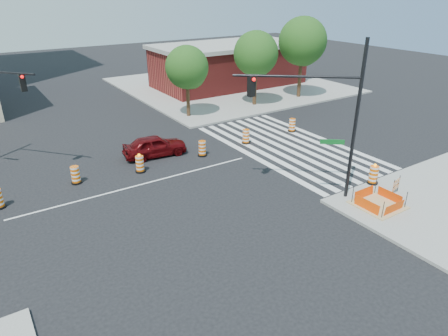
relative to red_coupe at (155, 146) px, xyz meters
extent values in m
plane|color=black|center=(-2.45, -3.47, -0.70)|extent=(120.00, 120.00, 0.00)
cube|color=gray|center=(15.55, 14.53, -0.63)|extent=(22.00, 22.00, 0.15)
cube|color=silver|center=(5.35, -3.47, -0.70)|extent=(0.45, 13.50, 0.01)
cube|color=silver|center=(6.25, -3.47, -0.70)|extent=(0.45, 13.50, 0.01)
cube|color=silver|center=(7.15, -3.47, -0.70)|extent=(0.45, 13.50, 0.01)
cube|color=silver|center=(8.05, -3.47, -0.70)|extent=(0.45, 13.50, 0.01)
cube|color=silver|center=(8.95, -3.47, -0.70)|extent=(0.45, 13.50, 0.01)
cube|color=silver|center=(9.85, -3.47, -0.70)|extent=(0.45, 13.50, 0.01)
cube|color=silver|center=(10.75, -3.47, -0.70)|extent=(0.45, 13.50, 0.01)
cube|color=silver|center=(11.65, -3.47, -0.70)|extent=(0.45, 13.50, 0.01)
cube|color=silver|center=(-2.45, -3.47, -0.70)|extent=(14.00, 0.12, 0.01)
cube|color=tan|center=(6.55, -12.47, -0.53)|extent=(2.20, 2.20, 0.05)
cube|color=#EB4204|center=(6.55, -13.37, -0.28)|extent=(1.44, 0.02, 0.55)
cube|color=#EB4204|center=(6.55, -11.57, -0.28)|extent=(1.44, 0.02, 0.55)
cube|color=#EB4204|center=(5.65, -12.47, -0.28)|extent=(0.02, 1.44, 0.55)
cube|color=#EB4204|center=(7.45, -12.47, -0.28)|extent=(0.02, 1.44, 0.55)
cylinder|color=black|center=(5.65, -13.37, -0.10)|extent=(0.04, 0.04, 0.90)
cylinder|color=black|center=(7.45, -13.37, -0.10)|extent=(0.04, 0.04, 0.90)
cylinder|color=black|center=(5.65, -11.57, -0.10)|extent=(0.04, 0.04, 0.90)
cylinder|color=black|center=(7.45, -11.57, -0.10)|extent=(0.04, 0.04, 0.90)
cube|color=maroon|center=(15.55, 14.53, 1.40)|extent=(16.00, 8.00, 4.20)
cube|color=gray|center=(15.55, 14.53, 3.70)|extent=(16.50, 8.50, 0.40)
imported|color=#4F0609|center=(0.00, 0.00, 0.00)|extent=(4.29, 2.08, 1.41)
cylinder|color=black|center=(5.95, -10.89, 3.45)|extent=(0.18, 0.18, 8.01)
cylinder|color=black|center=(3.60, -9.02, 5.66)|extent=(4.77, 3.85, 0.12)
cube|color=black|center=(1.96, -7.71, 5.15)|extent=(0.32, 0.28, 1.00)
sphere|color=#FF0C0C|center=(1.96, -7.89, 5.51)|extent=(0.18, 0.18, 0.18)
cube|color=#0C591E|center=(5.16, -10.27, 2.45)|extent=(0.96, 0.78, 0.25)
cube|color=black|center=(-6.92, 0.80, 4.83)|extent=(0.30, 0.26, 0.95)
sphere|color=#FF0C0C|center=(-6.92, 0.62, 5.17)|extent=(0.17, 0.17, 0.17)
cylinder|color=black|center=(8.36, -10.71, -0.50)|extent=(0.61, 0.61, 0.10)
cylinder|color=#EA5F04|center=(8.36, -10.71, 0.01)|extent=(0.49, 0.49, 0.97)
sphere|color=#FF990C|center=(8.36, -10.71, 0.57)|extent=(0.16, 0.16, 0.16)
cube|color=#EA5F04|center=(8.36, -12.15, 0.10)|extent=(0.79, 0.22, 0.26)
cube|color=#EA5F04|center=(8.36, -12.15, -0.20)|extent=(0.79, 0.22, 0.21)
cylinder|color=black|center=(8.01, -12.23, -0.08)|extent=(0.04, 0.04, 0.94)
cylinder|color=black|center=(8.71, -12.06, -0.08)|extent=(0.04, 0.04, 0.94)
cylinder|color=#382314|center=(5.95, 6.36, 1.18)|extent=(0.30, 0.30, 3.77)
sphere|color=#184614|center=(5.95, 6.36, 3.53)|extent=(3.53, 3.53, 3.53)
sphere|color=#184614|center=(6.42, 6.64, 2.94)|extent=(2.59, 2.59, 2.59)
sphere|color=#184614|center=(5.57, 6.17, 3.18)|extent=(2.35, 2.35, 2.35)
cylinder|color=#382314|center=(12.87, 6.21, 1.43)|extent=(0.35, 0.35, 4.26)
sphere|color=#184614|center=(12.87, 6.21, 4.09)|extent=(4.00, 4.00, 4.00)
sphere|color=#184614|center=(13.42, 6.54, 3.42)|extent=(2.93, 2.93, 2.93)
sphere|color=#184614|center=(12.44, 5.99, 3.69)|extent=(2.66, 2.66, 2.66)
cylinder|color=#382314|center=(18.35, 6.11, 1.74)|extent=(0.35, 0.35, 4.89)
sphere|color=#184614|center=(18.35, 6.11, 4.80)|extent=(4.59, 4.59, 4.59)
sphere|color=#184614|center=(18.91, 6.44, 4.03)|extent=(3.36, 3.36, 3.36)
sphere|color=#184614|center=(17.91, 5.89, 4.34)|extent=(3.06, 3.06, 3.06)
cylinder|color=black|center=(-9.45, -1.99, -0.65)|extent=(0.60, 0.60, 0.10)
cylinder|color=black|center=(-5.45, -1.29, -0.65)|extent=(0.60, 0.60, 0.10)
cylinder|color=#EA5F04|center=(-5.45, -1.29, -0.15)|extent=(0.48, 0.48, 0.95)
cylinder|color=black|center=(-1.82, -1.84, -0.65)|extent=(0.60, 0.60, 0.10)
cylinder|color=#EA5F04|center=(-1.82, -1.84, -0.15)|extent=(0.48, 0.48, 0.95)
sphere|color=#FF990C|center=(-1.82, -1.84, 0.40)|extent=(0.16, 0.16, 0.16)
cylinder|color=black|center=(2.60, -1.69, -0.65)|extent=(0.60, 0.60, 0.10)
cylinder|color=#EA5F04|center=(2.60, -1.69, -0.15)|extent=(0.48, 0.48, 0.95)
cylinder|color=black|center=(6.37, -1.39, -0.65)|extent=(0.60, 0.60, 0.10)
cylinder|color=#EA5F04|center=(6.37, -1.39, -0.15)|extent=(0.48, 0.48, 0.95)
cylinder|color=black|center=(10.85, -1.27, -0.65)|extent=(0.60, 0.60, 0.10)
cylinder|color=#EA5F04|center=(10.85, -1.27, -0.15)|extent=(0.48, 0.48, 0.95)
camera|label=1|loc=(-9.55, -22.92, 9.47)|focal=32.00mm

